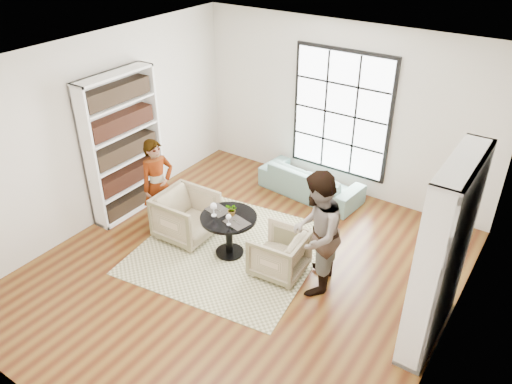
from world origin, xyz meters
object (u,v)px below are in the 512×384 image
Objects in this scene: pedestal_table at (229,227)px; person_right at (316,234)px; person_left at (158,185)px; flower_centerpiece at (232,210)px; wine_glass_right at (229,217)px; wine_glass_left at (214,207)px; armchair_right at (279,253)px; sofa at (311,181)px; armchair_left at (186,216)px.

pedestal_table is 1.45m from person_right.
person_left is 1.40m from flower_centerpiece.
pedestal_table is 4.80× the size of wine_glass_right.
wine_glass_left reaches higher than pedestal_table.
pedestal_table is 0.55× the size of person_left.
person_right reaches higher than armchair_right.
person_left is (-1.37, -0.01, 0.28)m from pedestal_table.
armchair_right reaches higher than sofa.
pedestal_table is at bearing -91.20° from armchair_left.
armchair_right is at bearing 113.02° from sofa.
armchair_left reaches higher than sofa.
armchair_left is 3.89× the size of wine_glass_left.
person_right reaches higher than pedestal_table.
armchair_left reaches higher than armchair_right.
flower_centerpiece is (0.03, 0.05, 0.28)m from pedestal_table.
sofa is 2.23m from flower_centerpiece.
pedestal_table is at bearing 91.51° from sofa.
person_left is at bearing 88.17° from armchair_left.
armchair_right is at bearing -105.49° from person_right.
armchair_right is 0.92m from flower_centerpiece.
sofa is 2.27m from armchair_right.
wine_glass_left is 0.33m from wine_glass_right.
armchair_right is at bearing -0.11° from flower_centerpiece.
person_right is at bearing 85.64° from armchair_right.
flower_centerpiece is (0.22, 0.15, -0.05)m from wine_glass_left.
person_left is 1.18m from wine_glass_left.
pedestal_table is 0.83m from armchair_left.
pedestal_table is 0.29m from flower_centerpiece.
wine_glass_left is (-1.03, -0.15, 0.49)m from armchair_right.
person_right is (1.22, -2.17, 0.61)m from sofa.
flower_centerpiece is at bearing 92.10° from sofa.
flower_centerpiece is (0.85, 0.06, 0.39)m from armchair_left.
flower_centerpiece is at bearing 114.82° from wine_glass_right.
sofa is at bearing 86.26° from flower_centerpiece.
pedestal_table is 0.45× the size of sofa.
sofa is at bearing -17.82° from person_left.
wine_glass_left is at bearing -86.21° from armchair_right.
person_right is at bearing 125.20° from sofa.
pedestal_table is 0.86m from armchair_right.
wine_glass_right reaches higher than pedestal_table.
armchair_left is 0.93m from flower_centerpiece.
pedestal_table is 0.37m from wine_glass_right.
armchair_left is at bearing 170.89° from wine_glass_right.
armchair_left is 1.04m from wine_glass_right.
wine_glass_left reaches higher than armchair_left.
sofa is at bearing 81.17° from wine_glass_left.
person_left is at bearing -104.23° from person_right.
wine_glass_right is at bearing -100.95° from armchair_left.
sofa is 1.05× the size of person_right.
armchair_right is at bearing -89.73° from armchair_left.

